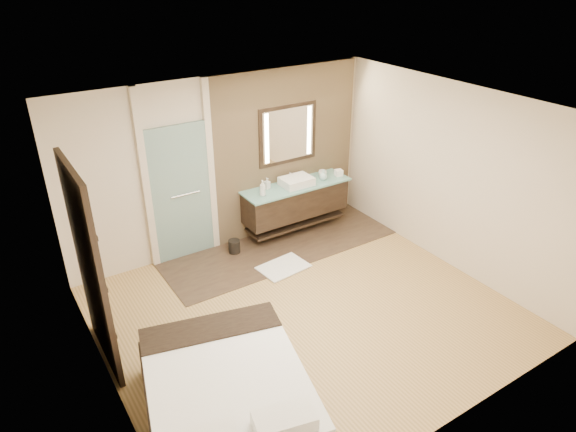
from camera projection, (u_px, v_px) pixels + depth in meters
floor at (306, 312)px, 6.77m from camera, size 5.00×5.00×0.00m
tile_strip at (281, 247)px, 8.25m from camera, size 3.80×1.30×0.01m
stone_wall at (286, 151)px, 8.33m from camera, size 2.60×0.08×2.70m
vanity at (296, 200)px, 8.47m from camera, size 1.85×0.55×0.88m
mirror_unit at (288, 134)px, 8.15m from camera, size 1.06×0.04×0.96m
frosted_door at (180, 188)px, 7.53m from camera, size 1.10×0.12×2.70m
shoji_partition at (90, 268)px, 5.49m from camera, size 0.06×1.20×2.40m
bed at (227, 397)px, 5.08m from camera, size 1.95×2.23×0.74m
bath_mat at (283, 267)px, 7.70m from camera, size 0.77×0.57×0.02m
waste_bin at (234, 247)px, 8.05m from camera, size 0.19×0.19×0.22m
tissue_box at (339, 173)px, 8.65m from camera, size 0.14×0.14×0.10m
soap_bottle_a at (263, 188)px, 7.91m from camera, size 0.12×0.12×0.25m
soap_bottle_b at (267, 183)px, 8.16m from camera, size 0.10×0.10×0.18m
soap_bottle_c at (323, 175)px, 8.48m from camera, size 0.16×0.16×0.17m
cup at (323, 173)px, 8.61m from camera, size 0.14×0.14×0.11m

